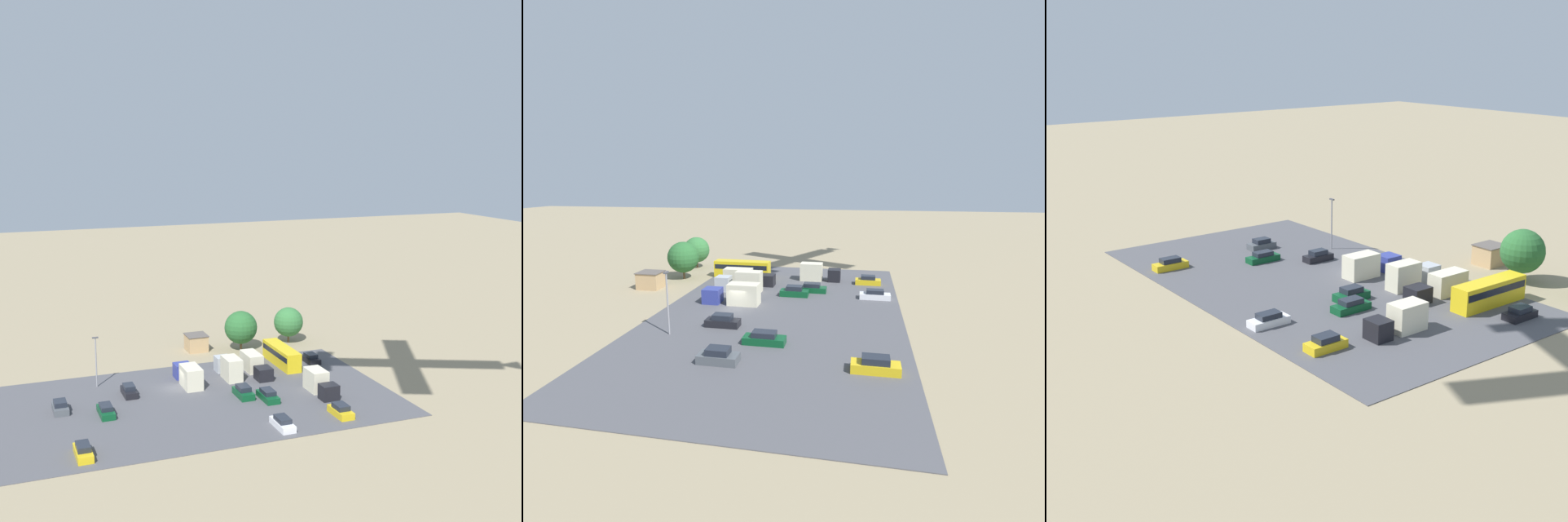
# 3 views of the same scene
# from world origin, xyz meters

# --- Properties ---
(ground_plane) EXTENTS (400.00, 400.00, 0.00)m
(ground_plane) POSITION_xyz_m (0.00, 0.00, 0.00)
(ground_plane) COLOR gray
(parking_lot_surface) EXTENTS (58.49, 33.16, 0.08)m
(parking_lot_surface) POSITION_xyz_m (0.00, 6.47, 0.04)
(parking_lot_surface) COLOR #4C4C51
(parking_lot_surface) RESTS_ON ground
(shed_building) EXTENTS (3.64, 3.98, 2.85)m
(shed_building) POSITION_xyz_m (-8.61, -17.70, 1.43)
(shed_building) COLOR tan
(shed_building) RESTS_ON ground
(bus) EXTENTS (2.52, 10.43, 3.04)m
(bus) POSITION_xyz_m (-19.23, -4.65, 1.72)
(bus) COLOR gold
(bus) RESTS_ON ground
(parked_car_0) EXTENTS (1.84, 4.66, 1.46)m
(parked_car_0) POSITION_xyz_m (-8.95, 19.62, 0.69)
(parked_car_0) COLOR silver
(parked_car_0) RESTS_ON ground
(parked_car_1) EXTENTS (1.96, 4.36, 1.59)m
(parked_car_1) POSITION_xyz_m (-17.82, 18.66, 0.74)
(parked_car_1) COLOR gold
(parked_car_1) RESTS_ON ground
(parked_car_2) EXTENTS (1.77, 4.28, 1.59)m
(parked_car_2) POSITION_xyz_m (6.89, 0.54, 0.74)
(parked_car_2) COLOR black
(parked_car_2) RESTS_ON ground
(parked_car_3) EXTENTS (1.97, 4.02, 1.46)m
(parked_car_3) POSITION_xyz_m (-24.20, -4.05, 0.69)
(parked_car_3) COLOR black
(parked_car_3) RESTS_ON ground
(parked_car_4) EXTENTS (1.94, 4.12, 1.59)m
(parked_car_4) POSITION_xyz_m (16.85, 3.55, 0.74)
(parked_car_4) COLOR #4C5156
(parked_car_4) RESTS_ON ground
(parked_car_5) EXTENTS (1.82, 4.70, 1.59)m
(parked_car_5) POSITION_xyz_m (15.97, 18.99, 0.74)
(parked_car_5) COLOR gold
(parked_car_5) RESTS_ON ground
(parked_car_6) EXTENTS (1.83, 4.75, 1.46)m
(parked_car_6) POSITION_xyz_m (11.30, 6.96, 0.69)
(parked_car_6) COLOR #0C4723
(parked_car_6) RESTS_ON ground
(parked_car_7) EXTENTS (1.97, 4.44, 1.65)m
(parked_car_7) POSITION_xyz_m (-8.22, 7.15, 0.77)
(parked_car_7) COLOR #0C4723
(parked_car_7) RESTS_ON ground
(parked_car_8) EXTENTS (1.90, 4.71, 1.50)m
(parked_car_8) POSITION_xyz_m (-11.02, 9.59, 0.71)
(parked_car_8) COLOR #0C4723
(parked_car_8) RESTS_ON ground
(parked_truck_0) EXTENTS (2.47, 7.22, 3.15)m
(parked_truck_0) POSITION_xyz_m (-19.06, 9.68, 1.52)
(parked_truck_0) COLOR black
(parked_truck_0) RESTS_ON ground
(parked_truck_1) EXTENTS (2.33, 8.91, 2.83)m
(parked_truck_1) POSITION_xyz_m (-13.62, -2.29, 1.37)
(parked_truck_1) COLOR black
(parked_truck_1) RESTS_ON ground
(parked_truck_2) EXTENTS (2.31, 7.59, 3.46)m
(parked_truck_2) POSITION_xyz_m (-9.15, -1.77, 1.66)
(parked_truck_2) COLOR #ADB2B7
(parked_truck_2) RESTS_ON ground
(parked_truck_3) EXTENTS (2.52, 8.40, 3.16)m
(parked_truck_3) POSITION_xyz_m (-2.39, -0.79, 1.52)
(parked_truck_3) COLOR navy
(parked_truck_3) RESTS_ON ground
(tree_near_shed) EXTENTS (5.31, 5.31, 6.46)m
(tree_near_shed) POSITION_xyz_m (-25.61, -16.43, 3.81)
(tree_near_shed) COLOR brown
(tree_near_shed) RESTS_ON ground
(tree_apron_mid) EXTENTS (5.73, 5.73, 6.96)m
(tree_apron_mid) POSITION_xyz_m (-15.91, -14.97, 4.10)
(tree_apron_mid) COLOR brown
(tree_apron_mid) RESTS_ON ground
(light_pole_lot_centre) EXTENTS (0.90, 0.28, 7.63)m
(light_pole_lot_centre) POSITION_xyz_m (10.61, -4.84, 4.32)
(light_pole_lot_centre) COLOR gray
(light_pole_lot_centre) RESTS_ON ground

